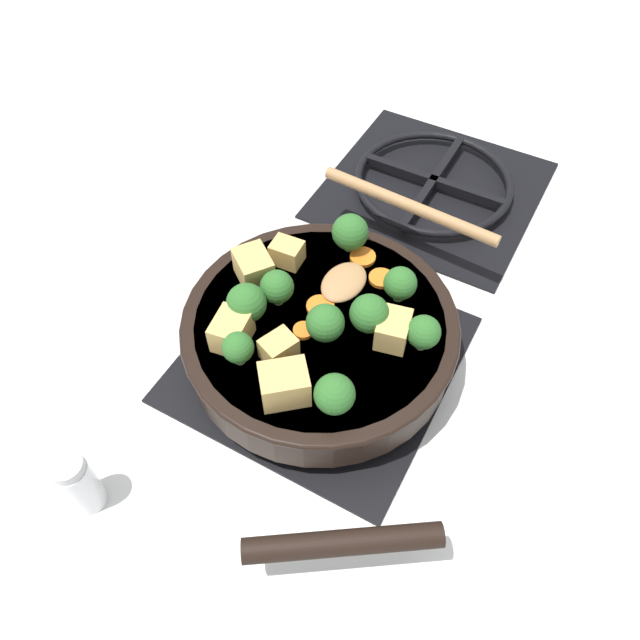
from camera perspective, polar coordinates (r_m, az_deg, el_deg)
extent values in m
plane|color=silver|center=(0.78, 0.00, -3.61)|extent=(2.40, 2.40, 0.00)
cube|color=black|center=(0.77, 0.00, -3.44)|extent=(0.31, 0.31, 0.01)
torus|color=black|center=(0.76, 0.00, -2.76)|extent=(0.24, 0.24, 0.01)
cube|color=black|center=(0.76, 0.00, -2.76)|extent=(0.01, 0.23, 0.01)
cube|color=black|center=(0.76, 0.00, -2.76)|extent=(0.23, 0.01, 0.01)
cube|color=black|center=(1.00, 10.19, 11.73)|extent=(0.31, 0.31, 0.01)
torus|color=black|center=(0.99, 10.33, 12.43)|extent=(0.24, 0.24, 0.01)
cube|color=black|center=(0.99, 10.33, 12.43)|extent=(0.01, 0.23, 0.01)
cube|color=black|center=(0.99, 10.33, 12.43)|extent=(0.23, 0.01, 0.01)
cylinder|color=black|center=(0.73, 0.00, -1.29)|extent=(0.31, 0.31, 0.05)
cylinder|color=#5B3316|center=(0.73, 0.00, -1.10)|extent=(0.29, 0.29, 0.05)
torus|color=black|center=(0.71, 0.00, -0.20)|extent=(0.32, 0.32, 0.01)
cylinder|color=black|center=(0.60, 2.11, -19.69)|extent=(0.17, 0.12, 0.02)
ellipsoid|color=#A87A4C|center=(0.74, 2.45, 3.38)|extent=(0.05, 0.07, 0.01)
cylinder|color=#A87A4C|center=(0.84, 8.15, 10.34)|extent=(0.25, 0.03, 0.02)
cube|color=tan|center=(0.69, -8.10, -1.00)|extent=(0.04, 0.05, 0.04)
cube|color=tan|center=(0.64, -3.28, -5.89)|extent=(0.06, 0.06, 0.04)
cube|color=tan|center=(0.74, -6.08, 4.79)|extent=(0.06, 0.06, 0.04)
cube|color=tan|center=(0.67, -3.80, -2.62)|extent=(0.04, 0.04, 0.03)
cube|color=tan|center=(0.76, -3.03, 6.17)|extent=(0.04, 0.03, 0.03)
cube|color=tan|center=(0.69, 6.70, -0.87)|extent=(0.04, 0.05, 0.03)
cylinder|color=#709956|center=(0.69, 9.23, -2.09)|extent=(0.01, 0.01, 0.01)
sphere|color=#2D6628|center=(0.68, 9.45, -1.09)|extent=(0.04, 0.04, 0.04)
cylinder|color=#709956|center=(0.78, 2.71, 6.83)|extent=(0.01, 0.01, 0.01)
sphere|color=#2D6628|center=(0.77, 2.77, 8.03)|extent=(0.04, 0.04, 0.04)
cylinder|color=#709956|center=(0.73, 7.18, 2.29)|extent=(0.01, 0.01, 0.01)
sphere|color=#2D6628|center=(0.72, 7.34, 3.34)|extent=(0.04, 0.04, 0.04)
cylinder|color=#709956|center=(0.70, 4.42, -0.55)|extent=(0.01, 0.01, 0.01)
sphere|color=#2D6628|center=(0.68, 4.53, 0.59)|extent=(0.04, 0.04, 0.04)
cylinder|color=#709956|center=(0.64, 1.30, -7.79)|extent=(0.01, 0.01, 0.01)
sphere|color=#2D6628|center=(0.62, 1.34, -6.79)|extent=(0.04, 0.04, 0.04)
cylinder|color=#709956|center=(0.71, -6.56, 0.39)|extent=(0.01, 0.01, 0.01)
sphere|color=#2D6628|center=(0.69, -6.73, 1.56)|extent=(0.05, 0.05, 0.05)
cylinder|color=#709956|center=(0.69, 0.47, -1.38)|extent=(0.01, 0.01, 0.01)
sphere|color=#2D6628|center=(0.67, 0.48, -0.27)|extent=(0.04, 0.04, 0.04)
cylinder|color=#709956|center=(0.68, -7.35, -3.43)|extent=(0.01, 0.01, 0.01)
sphere|color=#2D6628|center=(0.66, -7.51, -2.51)|extent=(0.03, 0.03, 0.03)
cylinder|color=#709956|center=(0.72, -4.05, 1.75)|extent=(0.01, 0.01, 0.01)
sphere|color=#2D6628|center=(0.71, -4.15, 2.82)|extent=(0.04, 0.04, 0.04)
cylinder|color=orange|center=(0.70, -1.53, -0.97)|extent=(0.02, 0.02, 0.01)
cylinder|color=orange|center=(0.75, 5.62, 3.82)|extent=(0.03, 0.03, 0.01)
cylinder|color=orange|center=(0.77, 4.15, 5.67)|extent=(0.03, 0.03, 0.01)
cylinder|color=orange|center=(0.72, 0.02, 1.24)|extent=(0.03, 0.03, 0.01)
cylinder|color=white|center=(0.70, -21.07, -13.91)|extent=(0.04, 0.04, 0.07)
cylinder|color=#B7B7BC|center=(0.66, -22.17, -12.34)|extent=(0.03, 0.03, 0.01)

